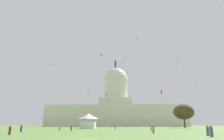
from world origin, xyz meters
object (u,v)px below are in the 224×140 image
(person_grey_edge_west, at_px, (60,128))
(kite_lime_mid, at_px, (111,100))
(capitol_building, at_px, (116,107))
(kite_yellow_mid, at_px, (126,59))
(person_maroon_back_left, at_px, (10,131))
(person_purple_back_center, at_px, (71,128))
(tree_east_far, at_px, (184,112))
(kite_black_mid, at_px, (121,77))
(kite_orange_high, at_px, (126,67))
(kite_violet_mid, at_px, (53,65))
(event_tent, at_px, (88,121))
(person_denim_front_left, at_px, (208,131))
(person_purple_mid_center, at_px, (211,131))
(kite_white_low, at_px, (197,84))
(kite_gold_low, at_px, (103,105))
(kite_pink_low, at_px, (107,95))
(person_navy_near_tree_west, at_px, (21,129))
(kite_red_low, at_px, (161,92))
(person_olive_lawn_far_right, at_px, (153,130))
(kite_turquoise_mid, at_px, (136,38))
(person_teal_lawn_far_left, at_px, (115,127))
(kite_blue_mid, at_px, (88,91))
(kite_cyan_high, at_px, (101,55))
(kite_magenta_mid, at_px, (176,60))
(person_orange_mid_left, at_px, (151,128))

(person_grey_edge_west, relative_size, kite_lime_mid, 0.47)
(capitol_building, distance_m, kite_yellow_mid, 138.70)
(person_maroon_back_left, bearing_deg, person_purple_back_center, -91.96)
(tree_east_far, xyz_separation_m, kite_black_mid, (-35.15, 9.64, 23.11))
(kite_yellow_mid, height_order, kite_black_mid, kite_black_mid)
(kite_orange_high, height_order, kite_violet_mid, kite_orange_high)
(kite_violet_mid, relative_size, kite_yellow_mid, 0.35)
(event_tent, bearing_deg, person_denim_front_left, -63.50)
(person_purple_mid_center, height_order, kite_white_low, kite_white_low)
(capitol_building, xyz_separation_m, kite_gold_low, (-1.97, -104.06, -7.76))
(tree_east_far, bearing_deg, kite_yellow_mid, -121.71)
(kite_pink_low, xyz_separation_m, kite_violet_mid, (-33.12, 30.47, 21.51))
(person_navy_near_tree_west, distance_m, kite_red_low, 64.31)
(tree_east_far, height_order, kite_pink_low, kite_pink_low)
(tree_east_far, bearing_deg, person_denim_front_left, -103.70)
(kite_orange_high, bearing_deg, kite_red_low, -105.53)
(capitol_building, bearing_deg, person_olive_lawn_far_right, -85.13)
(person_olive_lawn_far_right, xyz_separation_m, kite_black_mid, (-6.98, 87.71, 31.14))
(event_tent, height_order, tree_east_far, tree_east_far)
(person_maroon_back_left, distance_m, kite_turquoise_mid, 57.18)
(person_teal_lawn_far_left, xyz_separation_m, kite_turquoise_mid, (8.49, -1.09, 33.58))
(person_denim_front_left, distance_m, kite_gold_low, 70.76)
(kite_red_low, bearing_deg, capitol_building, -74.88)
(kite_gold_low, height_order, kite_white_low, kite_white_low)
(kite_blue_mid, distance_m, kite_orange_high, 40.48)
(kite_violet_mid, bearing_deg, kite_cyan_high, 151.10)
(person_grey_edge_west, bearing_deg, kite_red_low, -62.99)
(kite_pink_low, distance_m, kite_turquoise_mid, 24.87)
(tree_east_far, bearing_deg, kite_violet_mid, -171.30)
(kite_pink_low, xyz_separation_m, kite_red_low, (24.15, 17.61, 3.59))
(person_purple_back_center, relative_size, kite_pink_low, 0.44)
(tree_east_far, relative_size, kite_pink_low, 3.48)
(kite_gold_low, distance_m, kite_orange_high, 76.06)
(kite_white_low, relative_size, kite_cyan_high, 0.94)
(person_teal_lawn_far_left, xyz_separation_m, kite_black_mid, (1.87, 53.81, 31.08))
(person_teal_lawn_far_left, xyz_separation_m, kite_violet_mid, (-36.46, 32.93, 33.51))
(person_purple_mid_center, bearing_deg, kite_cyan_high, -4.19)
(person_purple_mid_center, height_order, kite_magenta_mid, kite_magenta_mid)
(event_tent, relative_size, person_purple_mid_center, 4.07)
(kite_magenta_mid, bearing_deg, person_navy_near_tree_west, -52.44)
(event_tent, bearing_deg, person_orange_mid_left, -52.86)
(capitol_building, relative_size, kite_yellow_mid, 35.83)
(person_denim_front_left, height_order, person_orange_mid_left, person_orange_mid_left)
(person_purple_mid_center, height_order, kite_orange_high, kite_orange_high)
(person_olive_lawn_far_right, height_order, kite_magenta_mid, kite_magenta_mid)
(kite_yellow_mid, bearing_deg, tree_east_far, 174.39)
(kite_orange_high, bearing_deg, kite_turquoise_mid, -116.02)
(person_teal_lawn_far_left, bearing_deg, kite_violet_mid, 75.19)
(kite_magenta_mid, bearing_deg, kite_gold_low, -105.78)
(person_purple_mid_center, distance_m, person_orange_mid_left, 30.42)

